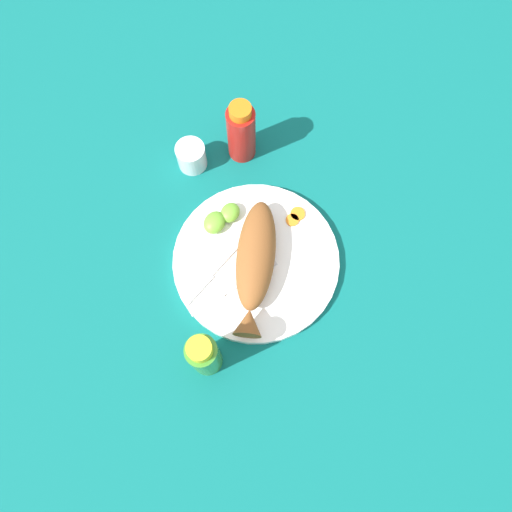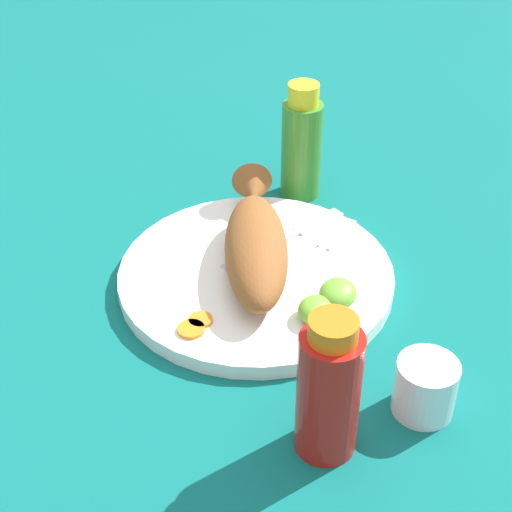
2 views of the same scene
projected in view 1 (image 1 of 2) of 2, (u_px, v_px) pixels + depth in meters
The scene contains 12 objects.
ground_plane at pixel (256, 262), 0.95m from camera, with size 4.00×4.00×0.00m, color #0C605B.
main_plate at pixel (256, 261), 0.95m from camera, with size 0.31×0.31×0.02m, color white.
fried_fish at pixel (255, 263), 0.91m from camera, with size 0.26×0.15×0.06m.
fork_near at pixel (228, 291), 0.92m from camera, with size 0.17×0.11×0.00m.
fork_far at pixel (214, 271), 0.93m from camera, with size 0.18×0.05×0.00m.
carrot_slice_near at pixel (292, 220), 0.96m from camera, with size 0.03×0.03×0.00m, color orange.
carrot_slice_mid at pixel (298, 214), 0.97m from camera, with size 0.03×0.03×0.00m, color orange.
lime_wedge_main at pixel (230, 213), 0.96m from camera, with size 0.04×0.04×0.02m, color #6BB233.
lime_wedge_side at pixel (215, 222), 0.95m from camera, with size 0.05×0.04×0.03m, color #6BB233.
hot_sauce_bottle_red at pixel (241, 132), 0.97m from camera, with size 0.06×0.06×0.15m.
hot_sauce_bottle_green at pixel (204, 355), 0.83m from camera, with size 0.05×0.05×0.16m.
salt_cup at pixel (192, 157), 1.00m from camera, with size 0.06×0.06×0.06m.
Camera 1 is at (-0.26, -0.14, 0.91)m, focal length 35.00 mm.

